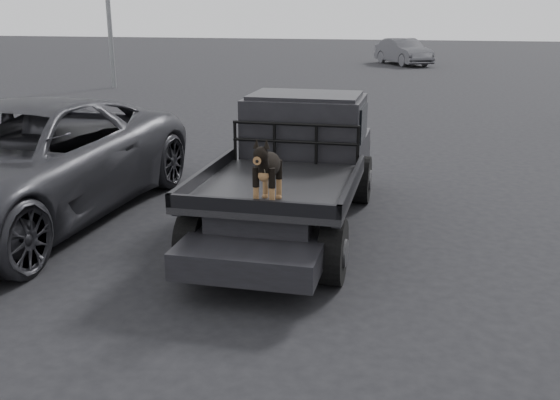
% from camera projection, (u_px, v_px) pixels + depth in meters
% --- Properties ---
extents(ground, '(120.00, 120.00, 0.00)m').
position_uv_depth(ground, '(231.00, 296.00, 6.80)').
color(ground, black).
rests_on(ground, ground).
extents(flatbed_ute, '(2.00, 5.40, 0.92)m').
position_uv_depth(flatbed_ute, '(292.00, 198.00, 8.77)').
color(flatbed_ute, black).
rests_on(flatbed_ute, ground).
extents(ute_cab, '(1.72, 1.30, 0.88)m').
position_uv_depth(ute_cab, '(305.00, 123.00, 9.39)').
color(ute_cab, black).
rests_on(ute_cab, flatbed_ute).
extents(headache_rack, '(1.80, 0.08, 0.55)m').
position_uv_depth(headache_rack, '(295.00, 144.00, 8.74)').
color(headache_rack, black).
rests_on(headache_rack, flatbed_ute).
extents(dog, '(0.32, 0.60, 0.74)m').
position_uv_depth(dog, '(268.00, 171.00, 6.90)').
color(dog, black).
rests_on(dog, flatbed_ute).
extents(parked_suv, '(3.08, 6.32, 1.73)m').
position_uv_depth(parked_suv, '(19.00, 164.00, 8.98)').
color(parked_suv, '#313137').
rests_on(parked_suv, ground).
extents(distant_car_a, '(3.50, 4.53, 1.43)m').
position_uv_depth(distant_car_a, '(403.00, 52.00, 34.72)').
color(distant_car_a, '#48484D').
rests_on(distant_car_a, ground).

